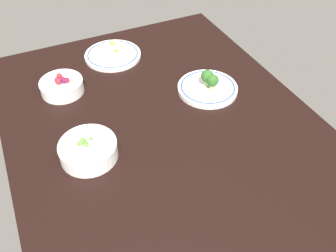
{
  "coord_description": "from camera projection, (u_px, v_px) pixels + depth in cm",
  "views": [
    {
      "loc": [
        -70.49,
        32.83,
        79.05
      ],
      "look_at": [
        0.0,
        0.0,
        6.0
      ],
      "focal_mm": 39.43,
      "sensor_mm": 36.0,
      "label": 1
    }
  ],
  "objects": [
    {
      "name": "bowl_berries",
      "position": [
        62.0,
        86.0,
        1.2
      ],
      "size": [
        14.09,
        14.09,
        6.19
      ],
      "color": "white",
      "rests_on": "dining_table"
    },
    {
      "name": "plate_eggs",
      "position": [
        113.0,
        54.0,
        1.36
      ],
      "size": [
        20.66,
        20.66,
        4.99
      ],
      "color": "white",
      "rests_on": "dining_table"
    },
    {
      "name": "dining_table",
      "position": [
        168.0,
        136.0,
        1.09
      ],
      "size": [
        123.66,
        89.96,
        4.0
      ],
      "primitive_type": "cube",
      "color": "black",
      "rests_on": "ground"
    },
    {
      "name": "plate_broccoli",
      "position": [
        208.0,
        87.0,
        1.21
      ],
      "size": [
        19.8,
        19.8,
        7.64
      ],
      "color": "white",
      "rests_on": "dining_table"
    },
    {
      "name": "bowl_peas",
      "position": [
        88.0,
        149.0,
        0.99
      ],
      "size": [
        15.77,
        15.77,
        6.26
      ],
      "color": "white",
      "rests_on": "dining_table"
    }
  ]
}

